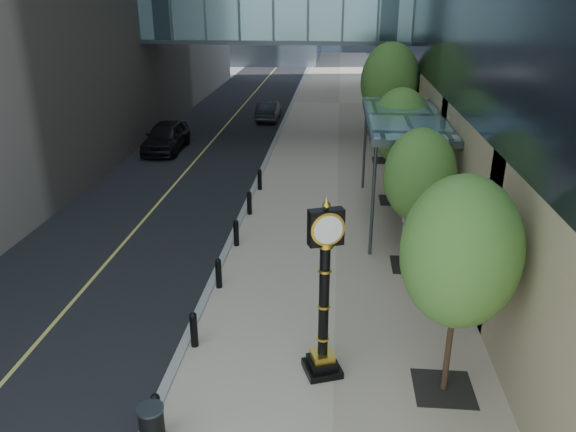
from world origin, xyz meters
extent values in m
cube|color=black|center=(-7.00, 40.00, 0.01)|extent=(8.00, 180.00, 0.02)
cube|color=tan|center=(1.00, 40.00, 0.03)|extent=(8.00, 180.00, 0.06)
cube|color=gray|center=(-3.00, 40.00, 0.04)|extent=(0.25, 180.00, 0.07)
cube|color=slate|center=(-3.00, 28.00, 7.50)|extent=(17.00, 4.00, 3.00)
cube|color=#383F44|center=(-3.00, 28.00, 6.05)|extent=(17.00, 4.20, 0.25)
cube|color=#383F44|center=(3.50, 14.00, 4.20)|extent=(3.00, 8.00, 0.25)
cube|color=slate|center=(3.50, 14.00, 4.35)|extent=(2.80, 7.80, 0.06)
cylinder|color=#383F44|center=(2.20, 10.30, 2.10)|extent=(0.12, 0.12, 4.20)
cylinder|color=#383F44|center=(2.20, 17.70, 2.10)|extent=(0.12, 0.12, 4.20)
cylinder|color=black|center=(-2.70, 1.00, 0.51)|extent=(0.20, 0.20, 0.90)
cylinder|color=black|center=(-2.70, 4.20, 0.51)|extent=(0.20, 0.20, 0.90)
cylinder|color=black|center=(-2.70, 7.40, 0.51)|extent=(0.20, 0.20, 0.90)
cylinder|color=black|center=(-2.70, 10.60, 0.51)|extent=(0.20, 0.20, 0.90)
cylinder|color=black|center=(-2.70, 13.80, 0.51)|extent=(0.20, 0.20, 0.90)
cylinder|color=black|center=(-2.70, 17.00, 0.51)|extent=(0.20, 0.20, 0.90)
cube|color=black|center=(3.60, 3.00, 0.07)|extent=(1.40, 1.40, 0.02)
cylinder|color=#442D1C|center=(3.60, 3.00, 1.47)|extent=(0.14, 0.14, 2.82)
ellipsoid|color=#3C6826|center=(3.60, 3.00, 3.65)|extent=(2.58, 2.58, 3.44)
cube|color=black|center=(3.60, 9.50, 0.07)|extent=(1.40, 1.40, 0.02)
cylinder|color=#442D1C|center=(3.60, 9.50, 1.33)|extent=(0.14, 0.14, 2.55)
ellipsoid|color=#3C6826|center=(3.60, 9.50, 3.30)|extent=(2.33, 2.33, 3.11)
cube|color=black|center=(3.60, 16.00, 0.07)|extent=(1.40, 1.40, 0.02)
cylinder|color=#442D1C|center=(3.60, 16.00, 1.40)|extent=(0.14, 0.14, 2.69)
ellipsoid|color=#3C6826|center=(3.60, 16.00, 3.48)|extent=(2.46, 2.46, 3.28)
cube|color=black|center=(3.60, 22.50, 0.07)|extent=(1.40, 1.40, 0.02)
cylinder|color=#442D1C|center=(3.60, 22.50, 1.76)|extent=(0.14, 0.14, 3.40)
ellipsoid|color=#3C6826|center=(3.60, 22.50, 4.38)|extent=(3.11, 3.11, 4.15)
cube|color=black|center=(3.60, 29.00, 0.07)|extent=(1.40, 1.40, 0.02)
cylinder|color=#442D1C|center=(3.60, 29.00, 1.34)|extent=(0.14, 0.14, 2.56)
ellipsoid|color=#3C6826|center=(3.60, 29.00, 3.32)|extent=(2.34, 2.34, 3.13)
cube|color=black|center=(0.71, 3.40, 0.15)|extent=(1.08, 1.08, 0.19)
cube|color=black|center=(0.71, 3.40, 0.34)|extent=(0.84, 0.84, 0.19)
cube|color=gold|center=(0.71, 3.40, 0.53)|extent=(0.66, 0.66, 0.19)
cylinder|color=black|center=(0.71, 3.40, 2.08)|extent=(0.24, 0.24, 2.91)
cube|color=black|center=(0.71, 3.40, 3.95)|extent=(0.85, 0.53, 0.84)
cylinder|color=white|center=(0.71, 3.57, 3.95)|extent=(0.63, 0.26, 0.66)
cylinder|color=white|center=(0.71, 3.24, 3.95)|extent=(0.63, 0.26, 0.66)
sphere|color=gold|center=(0.71, 3.40, 4.47)|extent=(0.19, 0.19, 0.19)
cylinder|color=black|center=(-2.70, 0.67, 0.51)|extent=(0.60, 0.60, 0.90)
imported|color=beige|center=(3.76, 12.71, 0.86)|extent=(0.68, 0.57, 1.60)
imported|color=black|center=(-9.20, 23.68, 0.88)|extent=(2.10, 5.06, 1.71)
imported|color=black|center=(-4.20, 32.85, 0.71)|extent=(1.47, 4.19, 1.38)
camera|label=1|loc=(0.88, -8.12, 8.81)|focal=35.00mm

